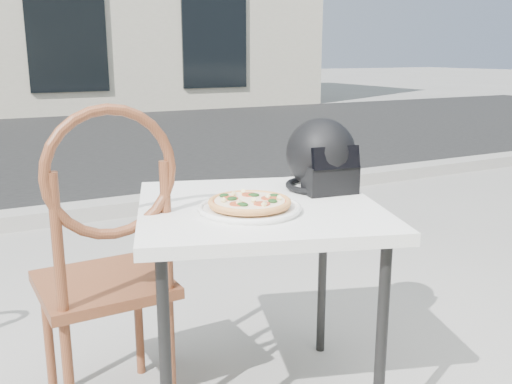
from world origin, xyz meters
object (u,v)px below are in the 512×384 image
helmet (322,158)px  pizza (250,202)px  plate (250,208)px  cafe_table_main (258,223)px  cafe_chair_main (107,253)px

helmet → pizza: bearing=-151.1°
plate → pizza: 0.02m
cafe_table_main → cafe_chair_main: cafe_chair_main is taller
plate → cafe_chair_main: cafe_chair_main is taller
cafe_table_main → cafe_chair_main: (-0.50, 0.15, -0.07)m
helmet → cafe_chair_main: 0.86m
plate → cafe_chair_main: size_ratio=0.35×
helmet → cafe_chair_main: bearing=-177.6°
plate → helmet: size_ratio=1.31×
cafe_table_main → cafe_chair_main: bearing=163.6°
plate → cafe_chair_main: 0.50m
cafe_table_main → plate: plate is taller
cafe_table_main → helmet: 0.38m
pizza → cafe_chair_main: (-0.43, 0.22, -0.18)m
helmet → cafe_chair_main: (-0.81, 0.07, -0.26)m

